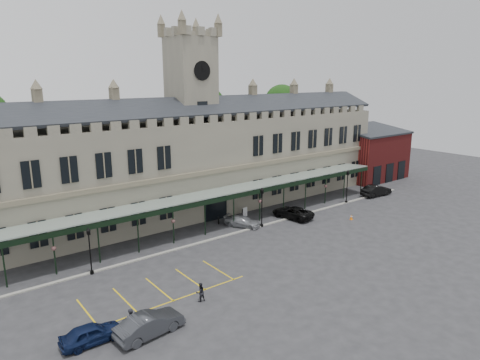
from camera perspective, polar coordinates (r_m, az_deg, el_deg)
ground at (r=45.56m, az=4.68°, el=-8.78°), size 140.00×140.00×0.00m
station_building at (r=55.95m, az=-6.23°, el=2.36°), size 60.00×10.36×17.30m
clock_tower at (r=55.11m, az=-6.46°, el=9.16°), size 5.60×5.60×24.80m
canopy at (r=50.15m, az=-1.03°, el=-3.68°), size 50.00×4.10×4.30m
brick_annex at (r=77.59m, az=16.98°, el=3.28°), size 12.40×8.36×9.23m
kerb at (r=49.44m, az=0.36°, el=-6.81°), size 60.00×0.40×0.12m
parking_markings at (r=37.15m, az=-10.37°, el=-14.43°), size 16.00×6.00×0.01m
tree_behind_mid at (r=66.99m, az=-4.61°, el=9.74°), size 6.00×6.00×16.00m
tree_behind_right at (r=76.91m, az=5.57°, el=10.22°), size 6.00×6.00×16.00m
lamp_post_left at (r=40.67m, az=-19.42°, el=-8.38°), size 0.42×0.42×4.43m
lamp_post_mid at (r=50.15m, az=2.94°, el=-3.16°), size 0.46×0.46×4.81m
lamp_post_right at (r=61.28m, az=14.12°, el=-0.47°), size 0.45×0.45×4.77m
traffic_cone at (r=55.08m, az=14.62°, el=-4.83°), size 0.39×0.39×0.63m
sign_board at (r=54.39m, az=0.68°, el=-4.29°), size 0.70×0.08×1.20m
bollard_left at (r=51.77m, az=-2.88°, el=-5.40°), size 0.16×0.16×0.92m
bollard_right at (r=54.77m, az=0.34°, el=-4.33°), size 0.15×0.15×0.87m
car_left_a at (r=31.80m, az=-19.22°, el=-18.78°), size 4.11×1.73×1.39m
car_left_b at (r=31.55m, az=-11.95°, el=-18.31°), size 5.02×2.17×1.61m
car_taxi at (r=50.84m, az=0.30°, el=-5.55°), size 3.63×4.59×1.24m
car_van at (r=54.14m, az=7.01°, el=-4.31°), size 3.43×5.73×1.49m
car_right_b at (r=66.71m, az=17.69°, el=-1.34°), size 5.16×2.20×1.65m
person_a at (r=31.96m, az=-14.22°, el=-17.75°), size 0.76×0.80×1.84m
person_b at (r=35.00m, az=-5.31°, el=-14.67°), size 0.79×0.64×1.56m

